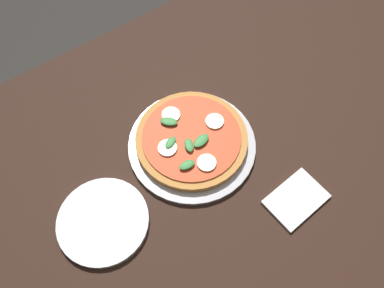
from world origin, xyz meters
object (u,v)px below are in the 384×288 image
at_px(dining_table, 231,148).
at_px(plate_white, 103,221).
at_px(serving_tray, 192,145).
at_px(napkin, 297,198).
at_px(pizza, 191,139).

distance_m(dining_table, plate_white, 0.38).
xyz_separation_m(dining_table, serving_tray, (0.11, -0.03, 0.09)).
bearing_deg(napkin, serving_tray, -65.43).
distance_m(pizza, plate_white, 0.27).
bearing_deg(dining_table, pizza, -17.30).
height_order(dining_table, napkin, napkin).
distance_m(serving_tray, napkin, 0.27).
bearing_deg(dining_table, plate_white, 2.42).
height_order(dining_table, plate_white, plate_white).
xyz_separation_m(plate_white, napkin, (-0.38, 0.20, -0.00)).
bearing_deg(serving_tray, pizza, -113.55).
bearing_deg(dining_table, serving_tray, -13.62).
height_order(serving_tray, pizza, pizza).
bearing_deg(pizza, dining_table, 162.70).
xyz_separation_m(serving_tray, napkin, (-0.11, 0.24, -0.00)).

